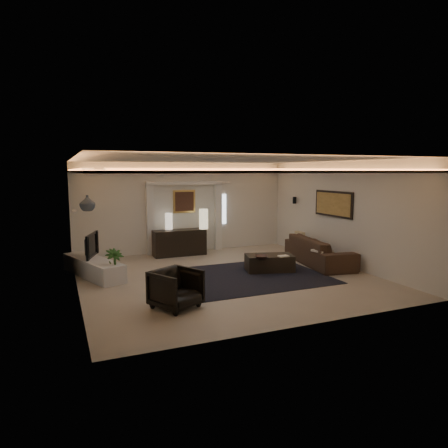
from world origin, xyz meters
name	(u,v)px	position (x,y,z in m)	size (l,w,h in m)	color
floor	(226,277)	(0.00, 0.00, 0.00)	(7.00, 7.00, 0.00)	#A0907D
ceiling	(226,160)	(0.00, 0.00, 2.90)	(7.00, 7.00, 0.00)	white
wall_back	(184,208)	(0.00, 3.50, 1.45)	(7.00, 7.00, 0.00)	silver
wall_front	(308,242)	(0.00, -3.50, 1.45)	(7.00, 7.00, 0.00)	silver
wall_left	(75,227)	(-3.50, 0.00, 1.45)	(7.00, 7.00, 0.00)	silver
wall_right	(341,214)	(3.50, 0.00, 1.45)	(7.00, 7.00, 0.00)	silver
cove_soffit	(226,172)	(0.00, 0.00, 2.62)	(7.00, 7.00, 0.04)	silver
daylight_slit	(223,209)	(1.35, 3.48, 1.35)	(0.25, 0.03, 1.00)	white
area_rug	(244,277)	(0.40, -0.20, 0.01)	(4.00, 3.00, 0.01)	black
pilaster_left	(150,220)	(-1.15, 3.40, 1.10)	(0.22, 0.20, 2.20)	silver
pilaster_right	(218,217)	(1.15, 3.40, 1.10)	(0.22, 0.20, 2.20)	silver
alcove_header	(185,183)	(0.00, 3.40, 2.25)	(2.52, 0.20, 0.12)	silver
painting_frame	(184,201)	(0.00, 3.47, 1.65)	(0.74, 0.04, 0.74)	tan
painting_canvas	(184,202)	(0.00, 3.44, 1.65)	(0.62, 0.02, 0.62)	#4C2D1E
art_panel_frame	(334,204)	(3.47, 0.30, 1.70)	(0.04, 1.64, 0.74)	black
art_panel_gold	(333,204)	(3.44, 0.30, 1.70)	(0.02, 1.50, 0.62)	tan
wall_sconce	(295,200)	(3.38, 2.20, 1.68)	(0.12, 0.12, 0.22)	black
wall_niche	(75,211)	(-3.44, 1.40, 1.65)	(0.10, 0.55, 0.04)	silver
console	(179,243)	(-0.34, 2.93, 0.40)	(1.64, 0.51, 0.82)	black
lamp_left	(169,220)	(-0.60, 3.19, 1.09)	(0.23, 0.23, 0.51)	beige
lamp_right	(204,220)	(0.44, 2.85, 1.09)	(0.28, 0.28, 0.63)	#FCEFBA
media_ledge	(93,267)	(-3.07, 1.32, 0.22)	(0.59, 2.37, 0.44)	silver
tv	(88,245)	(-3.15, 1.61, 0.76)	(0.14, 1.06, 0.61)	black
figurine	(91,243)	(-3.01, 2.50, 0.64)	(0.15, 0.15, 0.41)	black
ginger_jar	(87,203)	(-3.15, 1.17, 1.86)	(0.37, 0.37, 0.39)	slate
plant	(114,266)	(-2.65, 0.51, 0.40)	(0.45, 0.45, 0.80)	#254F1A
sofa	(319,251)	(3.00, 0.26, 0.38)	(1.01, 2.59, 0.76)	#3A2B1C
throw_blanket	(322,250)	(2.58, -0.44, 0.55)	(0.47, 0.38, 0.05)	white
throw_pillow	(300,238)	(3.15, 1.50, 0.55)	(0.12, 0.40, 0.40)	#CEBB8D
coffee_table	(269,263)	(1.29, 0.08, 0.20)	(1.23, 0.67, 0.46)	#2C231D
bowl	(261,258)	(0.87, -0.25, 0.45)	(0.34, 0.34, 0.08)	#3C271E
magazine	(283,257)	(1.51, -0.25, 0.42)	(0.26, 0.19, 0.03)	#F0E4C7
armchair	(176,289)	(-1.80, -1.77, 0.38)	(0.81, 0.83, 0.76)	black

